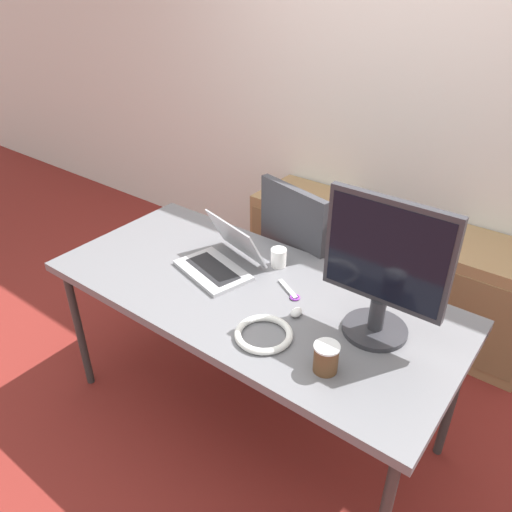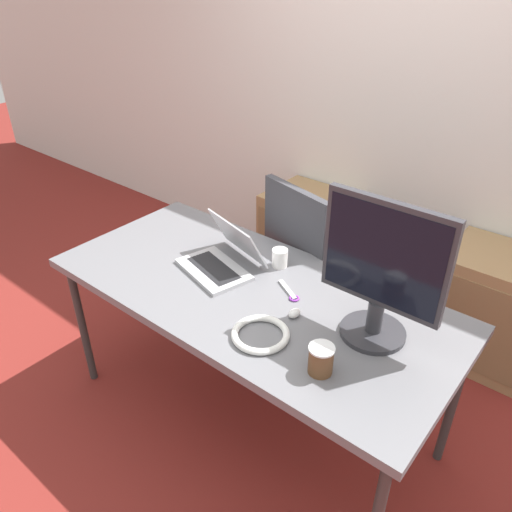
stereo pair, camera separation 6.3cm
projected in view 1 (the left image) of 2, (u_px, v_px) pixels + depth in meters
name	position (u px, v px, depth m)	size (l,w,h in m)	color
ground_plane	(251.00, 414.00, 2.56)	(14.00, 14.00, 0.00)	maroon
wall_back	(404.00, 99.00, 2.87)	(10.00, 0.05, 2.60)	silver
desk	(250.00, 299.00, 2.18)	(1.80, 0.83, 0.78)	slate
office_chair	(314.00, 289.00, 2.82)	(0.58, 0.61, 1.06)	#232326
cabinet_left	(302.00, 239.00, 3.43)	(0.55, 0.47, 0.67)	#99754C
cabinet_right	(485.00, 304.00, 2.80)	(0.55, 0.47, 0.67)	#99754C
laptop_center	(221.00, 259.00, 2.28)	(0.39, 0.39, 0.22)	#ADADB2
monitor	(384.00, 270.00, 1.77)	(0.47, 0.25, 0.56)	#2D2D33
mouse	(296.00, 312.00, 1.99)	(0.04, 0.06, 0.03)	silver
coffee_cup_white	(279.00, 258.00, 2.30)	(0.07, 0.07, 0.09)	white
coffee_cup_brown	(326.00, 358.00, 1.71)	(0.09, 0.09, 0.11)	brown
cable_coil	(264.00, 334.00, 1.88)	(0.22, 0.22, 0.03)	white
scissors	(290.00, 292.00, 2.13)	(0.16, 0.11, 0.01)	#B2B2B7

